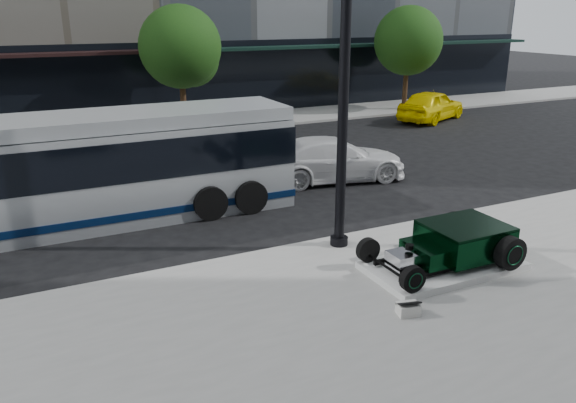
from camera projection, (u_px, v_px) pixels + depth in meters
name	position (u px, v px, depth m)	size (l,w,h in m)	color
ground	(281.00, 218.00, 15.66)	(120.00, 120.00, 0.00)	black
sidewalk_far	(160.00, 128.00, 27.56)	(70.00, 4.00, 0.12)	gray
street_trees	(183.00, 50.00, 26.05)	(29.80, 3.80, 5.70)	black
display_plinth	(443.00, 266.00, 12.30)	(3.40, 1.80, 0.15)	silver
hot_rod	(457.00, 242.00, 12.28)	(3.22, 2.00, 0.81)	black
info_plaque	(408.00, 308.00, 10.43)	(0.46, 0.39, 0.31)	silver
lamppost	(344.00, 94.00, 12.45)	(0.43, 0.43, 7.84)	black
transit_bus	(70.00, 171.00, 14.81)	(12.12, 2.88, 2.92)	#B9BFC3
white_sedan	(332.00, 159.00, 18.99)	(2.05, 5.05, 1.47)	white
yellow_taxi	(431.00, 105.00, 29.40)	(1.89, 4.70, 1.60)	#FFE600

